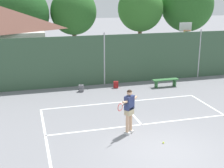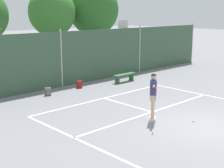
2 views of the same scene
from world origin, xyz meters
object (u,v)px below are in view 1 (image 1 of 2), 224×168
object	(u,v)px
tennis_ball	(163,143)
backpack_red	(116,85)
backpack_grey	(81,88)
courtside_bench	(165,81)
tennis_player	(129,108)
basketball_hoop	(184,41)

from	to	relation	value
tennis_ball	backpack_red	distance (m)	7.42
backpack_grey	courtside_bench	size ratio (longest dim) A/B	0.29
tennis_player	tennis_ball	size ratio (longest dim) A/B	28.10
backpack_grey	tennis_ball	bearing A→B (deg)	-75.72
basketball_hoop	backpack_red	size ratio (longest dim) A/B	7.67
tennis_player	backpack_grey	world-z (taller)	tennis_player
basketball_hoop	courtside_bench	xyz separation A→B (m)	(-2.58, -2.74, -1.95)
tennis_player	backpack_red	xyz separation A→B (m)	(1.27, 6.22, -0.92)
basketball_hoop	tennis_ball	xyz separation A→B (m)	(-5.81, -9.56, -2.28)
tennis_player	backpack_red	bearing A→B (deg)	78.42
backpack_grey	backpack_red	size ratio (longest dim) A/B	1.00
backpack_red	courtside_bench	xyz separation A→B (m)	(2.94, -0.59, 0.17)
basketball_hoop	tennis_ball	world-z (taller)	basketball_hoop
tennis_ball	courtside_bench	bearing A→B (deg)	64.66
tennis_ball	backpack_grey	bearing A→B (deg)	104.28
basketball_hoop	tennis_player	xyz separation A→B (m)	(-6.80, -8.37, -1.20)
backpack_red	courtside_bench	distance (m)	3.00
tennis_player	backpack_grey	xyz separation A→B (m)	(-0.86, 6.04, -0.92)
basketball_hoop	tennis_ball	distance (m)	11.42
tennis_ball	backpack_red	size ratio (longest dim) A/B	0.14
tennis_ball	courtside_bench	size ratio (longest dim) A/B	0.04
basketball_hoop	backpack_grey	world-z (taller)	basketball_hoop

